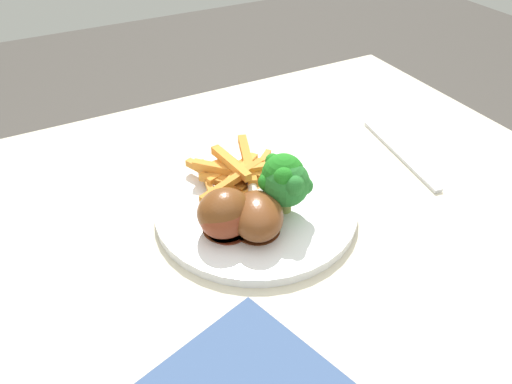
# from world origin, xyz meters

# --- Properties ---
(dining_table) EXTENTS (0.92, 0.79, 0.72)m
(dining_table) POSITION_xyz_m (0.00, 0.00, 0.60)
(dining_table) COLOR beige
(dining_table) RESTS_ON ground_plane
(dinner_plate) EXTENTS (0.25, 0.25, 0.01)m
(dinner_plate) POSITION_xyz_m (0.01, 0.06, 0.73)
(dinner_plate) COLOR white
(dinner_plate) RESTS_ON dining_table
(broccoli_floret_front) EXTENTS (0.06, 0.06, 0.07)m
(broccoli_floret_front) POSITION_xyz_m (0.03, 0.04, 0.78)
(broccoli_floret_front) COLOR #7BA84C
(broccoli_floret_front) RESTS_ON dinner_plate
(broccoli_floret_middle) EXTENTS (0.06, 0.06, 0.07)m
(broccoli_floret_middle) POSITION_xyz_m (0.04, 0.03, 0.78)
(broccoli_floret_middle) COLOR #8E9F49
(broccoli_floret_middle) RESTS_ON dinner_plate
(carrot_fries_pile) EXTENTS (0.14, 0.15, 0.04)m
(carrot_fries_pile) POSITION_xyz_m (0.00, 0.10, 0.75)
(carrot_fries_pile) COLOR orange
(carrot_fries_pile) RESTS_ON dinner_plate
(chicken_drumstick_near) EXTENTS (0.13, 0.07, 0.05)m
(chicken_drumstick_near) POSITION_xyz_m (-0.04, 0.04, 0.76)
(chicken_drumstick_near) COLOR #4C220E
(chicken_drumstick_near) RESTS_ON dinner_plate
(chicken_drumstick_far) EXTENTS (0.12, 0.07, 0.04)m
(chicken_drumstick_far) POSITION_xyz_m (-0.04, 0.03, 0.76)
(chicken_drumstick_far) COLOR #5A1F11
(chicken_drumstick_far) RESTS_ON dinner_plate
(chicken_drumstick_extra) EXTENTS (0.08, 0.13, 0.04)m
(chicken_drumstick_extra) POSITION_xyz_m (-0.01, 0.02, 0.76)
(chicken_drumstick_extra) COLOR #4E2310
(chicken_drumstick_extra) RESTS_ON dinner_plate
(fork) EXTENTS (0.04, 0.19, 0.00)m
(fork) POSITION_xyz_m (0.26, 0.08, 0.73)
(fork) COLOR silver
(fork) RESTS_ON dining_table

